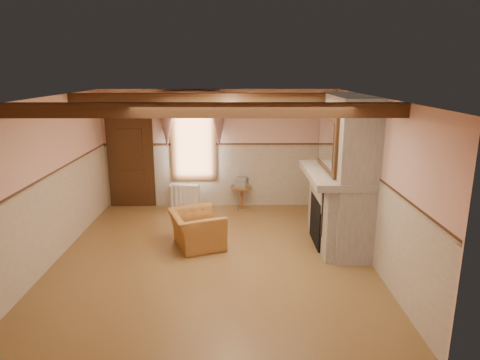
{
  "coord_description": "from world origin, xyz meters",
  "views": [
    {
      "loc": [
        0.42,
        -7.05,
        3.24
      ],
      "look_at": [
        0.48,
        0.8,
        1.2
      ],
      "focal_mm": 32.0,
      "sensor_mm": 36.0,
      "label": 1
    }
  ],
  "objects_px": {
    "armchair": "(196,229)",
    "side_table": "(241,198)",
    "oil_lamp": "(330,158)",
    "radiator": "(185,197)",
    "mantel_clock": "(328,158)",
    "bowl": "(335,169)"
  },
  "relations": [
    {
      "from": "radiator",
      "to": "oil_lamp",
      "type": "height_order",
      "value": "oil_lamp"
    },
    {
      "from": "armchair",
      "to": "radiator",
      "type": "relative_size",
      "value": 1.47
    },
    {
      "from": "side_table",
      "to": "radiator",
      "type": "distance_m",
      "value": 1.35
    },
    {
      "from": "armchair",
      "to": "bowl",
      "type": "distance_m",
      "value": 2.82
    },
    {
      "from": "mantel_clock",
      "to": "oil_lamp",
      "type": "relative_size",
      "value": 0.86
    },
    {
      "from": "oil_lamp",
      "to": "armchair",
      "type": "bearing_deg",
      "value": -166.58
    },
    {
      "from": "armchair",
      "to": "oil_lamp",
      "type": "height_order",
      "value": "oil_lamp"
    },
    {
      "from": "armchair",
      "to": "mantel_clock",
      "type": "bearing_deg",
      "value": -93.13
    },
    {
      "from": "oil_lamp",
      "to": "side_table",
      "type": "bearing_deg",
      "value": 136.81
    },
    {
      "from": "radiator",
      "to": "mantel_clock",
      "type": "distance_m",
      "value": 3.58
    },
    {
      "from": "radiator",
      "to": "oil_lamp",
      "type": "relative_size",
      "value": 2.5
    },
    {
      "from": "side_table",
      "to": "bowl",
      "type": "relative_size",
      "value": 1.79
    },
    {
      "from": "radiator",
      "to": "side_table",
      "type": "bearing_deg",
      "value": 11.57
    },
    {
      "from": "armchair",
      "to": "bowl",
      "type": "relative_size",
      "value": 3.35
    },
    {
      "from": "bowl",
      "to": "oil_lamp",
      "type": "bearing_deg",
      "value": 90.0
    },
    {
      "from": "side_table",
      "to": "bowl",
      "type": "xyz_separation_m",
      "value": [
        1.71,
        -2.08,
        1.18
      ]
    },
    {
      "from": "mantel_clock",
      "to": "bowl",
      "type": "bearing_deg",
      "value": -90.0
    },
    {
      "from": "bowl",
      "to": "mantel_clock",
      "type": "height_order",
      "value": "mantel_clock"
    },
    {
      "from": "mantel_clock",
      "to": "armchair",
      "type": "bearing_deg",
      "value": -162.37
    },
    {
      "from": "bowl",
      "to": "mantel_clock",
      "type": "relative_size",
      "value": 1.28
    },
    {
      "from": "armchair",
      "to": "side_table",
      "type": "bearing_deg",
      "value": -42.08
    },
    {
      "from": "armchair",
      "to": "radiator",
      "type": "height_order",
      "value": "armchair"
    }
  ]
}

